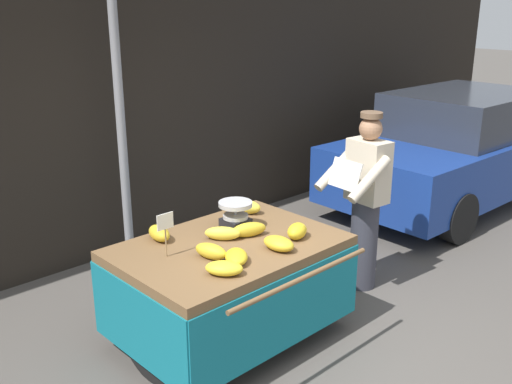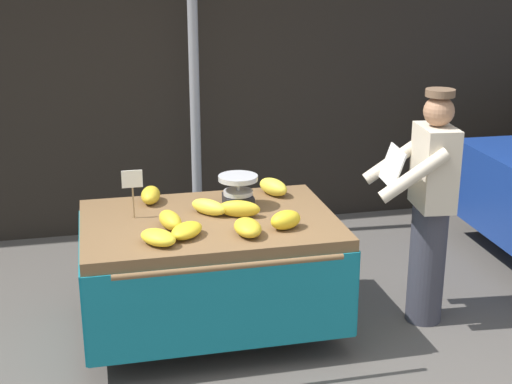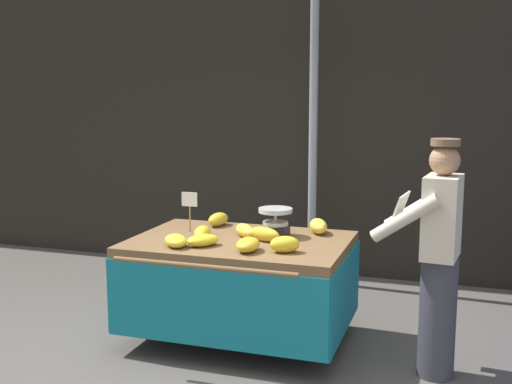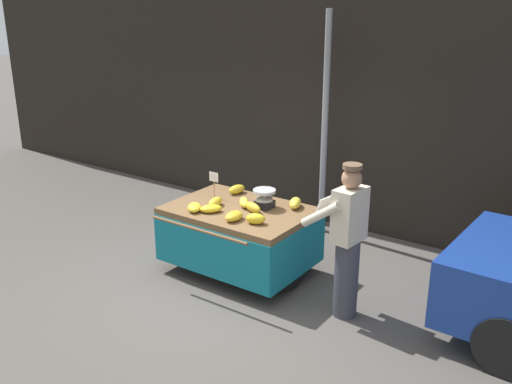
# 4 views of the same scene
# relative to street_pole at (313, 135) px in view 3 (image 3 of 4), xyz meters

# --- Properties ---
(ground_plane) EXTENTS (60.00, 60.00, 0.00)m
(ground_plane) POSITION_rel_street_pole_xyz_m (-0.12, -2.37, -1.59)
(ground_plane) COLOR #514C47
(back_wall) EXTENTS (16.00, 0.24, 4.05)m
(back_wall) POSITION_rel_street_pole_xyz_m (-0.12, 0.48, 0.44)
(back_wall) COLOR black
(back_wall) RESTS_ON ground
(street_pole) EXTENTS (0.09, 0.09, 3.17)m
(street_pole) POSITION_rel_street_pole_xyz_m (0.00, 0.00, 0.00)
(street_pole) COLOR gray
(street_pole) RESTS_ON ground
(banana_cart) EXTENTS (1.75, 1.41, 0.86)m
(banana_cart) POSITION_rel_street_pole_xyz_m (-0.18, -1.79, -0.94)
(banana_cart) COLOR brown
(banana_cart) RESTS_ON ground
(weighing_scale) EXTENTS (0.28, 0.28, 0.24)m
(weighing_scale) POSITION_rel_street_pole_xyz_m (0.07, -1.60, -0.61)
(weighing_scale) COLOR black
(weighing_scale) RESTS_ON banana_cart
(price_sign) EXTENTS (0.14, 0.01, 0.34)m
(price_sign) POSITION_rel_street_pole_xyz_m (-0.67, -1.67, -0.48)
(price_sign) COLOR #997A51
(price_sign) RESTS_ON banana_cart
(banana_bunch_0) EXTENTS (0.29, 0.31, 0.10)m
(banana_bunch_0) POSITION_rel_street_pole_xyz_m (-0.56, -2.19, -0.68)
(banana_bunch_0) COLOR yellow
(banana_bunch_0) RESTS_ON banana_cart
(banana_bunch_1) EXTENTS (0.27, 0.29, 0.11)m
(banana_bunch_1) POSITION_rel_street_pole_xyz_m (-0.16, -1.71, -0.67)
(banana_bunch_1) COLOR yellow
(banana_bunch_1) RESTS_ON banana_cart
(banana_bunch_2) EXTENTS (0.24, 0.32, 0.12)m
(banana_bunch_2) POSITION_rel_street_pole_xyz_m (0.38, -1.39, -0.67)
(banana_bunch_2) COLOR yellow
(banana_bunch_2) RESTS_ON banana_cart
(banana_bunch_3) EXTENTS (0.18, 0.27, 0.12)m
(banana_bunch_3) POSITION_rel_street_pole_xyz_m (-0.53, -1.37, -0.67)
(banana_bunch_3) COLOR gold
(banana_bunch_3) RESTS_ON banana_cart
(banana_bunch_4) EXTENTS (0.29, 0.31, 0.09)m
(banana_bunch_4) POSITION_rel_street_pole_xyz_m (-0.37, -2.10, -0.68)
(banana_bunch_4) COLOR gold
(banana_bunch_4) RESTS_ON banana_cart
(banana_bunch_5) EXTENTS (0.26, 0.22, 0.12)m
(banana_bunch_5) POSITION_rel_street_pole_xyz_m (0.28, -2.09, -0.67)
(banana_bunch_5) COLOR gold
(banana_bunch_5) RESTS_ON banana_cart
(banana_bunch_6) EXTENTS (0.19, 0.28, 0.10)m
(banana_bunch_6) POSITION_rel_street_pole_xyz_m (0.02, -2.15, -0.68)
(banana_bunch_6) COLOR gold
(banana_bunch_6) RESTS_ON banana_cart
(banana_bunch_7) EXTENTS (0.31, 0.21, 0.12)m
(banana_bunch_7) POSITION_rel_street_pole_xyz_m (0.03, -1.80, -0.67)
(banana_bunch_7) COLOR gold
(banana_bunch_7) RESTS_ON banana_cart
(banana_bunch_8) EXTENTS (0.18, 0.29, 0.11)m
(banana_bunch_8) POSITION_rel_street_pole_xyz_m (-0.45, -1.91, -0.67)
(banana_bunch_8) COLOR gold
(banana_bunch_8) RESTS_ON banana_cart
(vendor_person) EXTENTS (0.61, 0.56, 1.71)m
(vendor_person) POSITION_rel_street_pole_xyz_m (1.36, -1.96, -0.71)
(vendor_person) COLOR #383842
(vendor_person) RESTS_ON ground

